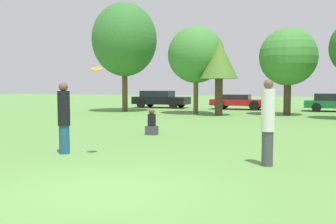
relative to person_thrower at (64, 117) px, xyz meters
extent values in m
plane|color=#5B8E42|center=(2.82, -2.59, -0.97)|extent=(120.00, 120.00, 0.00)
cylinder|color=navy|center=(0.00, 0.00, -0.60)|extent=(0.27, 0.27, 0.75)
cylinder|color=black|center=(0.00, 0.00, 0.24)|extent=(0.32, 0.32, 0.92)
sphere|color=brown|center=(0.00, 0.00, 0.80)|extent=(0.24, 0.24, 0.24)
cylinder|color=#3F3F47|center=(5.19, 0.47, -0.58)|extent=(0.25, 0.25, 0.78)
cylinder|color=silver|center=(5.19, 0.47, 0.29)|extent=(0.30, 0.30, 0.96)
sphere|color=brown|center=(5.19, 0.47, 0.86)|extent=(0.22, 0.22, 0.22)
cylinder|color=orange|center=(1.08, -0.08, 1.25)|extent=(0.30, 0.28, 0.15)
cube|color=#3F3F47|center=(0.53, 4.39, -0.81)|extent=(0.40, 0.33, 0.33)
cylinder|color=black|center=(0.53, 4.39, -0.43)|extent=(0.30, 0.30, 0.44)
sphere|color=brown|center=(0.53, 4.39, -0.11)|extent=(0.23, 0.23, 0.23)
cylinder|color=brown|center=(-6.42, 14.99, 0.90)|extent=(0.38, 0.38, 3.75)
ellipsoid|color=#33702D|center=(-6.42, 14.99, 4.01)|extent=(4.47, 4.47, 5.04)
cylinder|color=brown|center=(-1.13, 14.68, 0.41)|extent=(0.30, 0.30, 2.77)
ellipsoid|color=#3D7F33|center=(-1.13, 14.68, 2.78)|extent=(3.56, 3.56, 3.56)
cylinder|color=#473323|center=(0.54, 14.01, 0.14)|extent=(0.47, 0.47, 2.23)
cone|color=#4C7528|center=(0.54, 14.01, 2.41)|extent=(2.30, 2.30, 2.30)
cylinder|color=#473323|center=(4.35, 15.75, 0.32)|extent=(0.43, 0.43, 2.59)
sphere|color=#3D7F33|center=(4.35, 15.75, 2.57)|extent=(3.46, 3.46, 3.46)
cube|color=black|center=(-5.91, 20.21, -0.37)|extent=(4.57, 1.92, 0.60)
cube|color=black|center=(-6.25, 20.20, 0.17)|extent=(2.52, 1.67, 0.50)
cylinder|color=black|center=(-4.51, 21.15, -0.62)|extent=(0.70, 0.19, 0.70)
cylinder|color=black|center=(-4.49, 19.30, -0.62)|extent=(0.70, 0.19, 0.70)
cylinder|color=black|center=(-7.33, 21.12, -0.62)|extent=(0.70, 0.19, 0.70)
cylinder|color=black|center=(-7.30, 19.26, -0.62)|extent=(0.70, 0.19, 0.70)
cube|color=red|center=(0.45, 20.37, -0.43)|extent=(4.18, 1.79, 0.46)
cube|color=black|center=(0.13, 20.37, -0.02)|extent=(2.31, 1.55, 0.37)
cylinder|color=black|center=(1.72, 21.25, -0.61)|extent=(0.72, 0.20, 0.72)
cylinder|color=black|center=(1.75, 19.52, -0.61)|extent=(0.72, 0.20, 0.72)
cylinder|color=black|center=(-0.85, 21.22, -0.61)|extent=(0.72, 0.20, 0.72)
cylinder|color=black|center=(-0.83, 19.49, -0.61)|extent=(0.72, 0.20, 0.72)
cube|color=black|center=(6.98, 20.49, 0.04)|extent=(2.39, 1.60, 0.49)
cylinder|color=black|center=(5.95, 21.36, -0.66)|extent=(0.62, 0.22, 0.62)
cylinder|color=black|center=(5.98, 19.58, -0.66)|extent=(0.62, 0.22, 0.62)
camera|label=1|loc=(6.29, -8.10, 0.83)|focal=40.18mm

